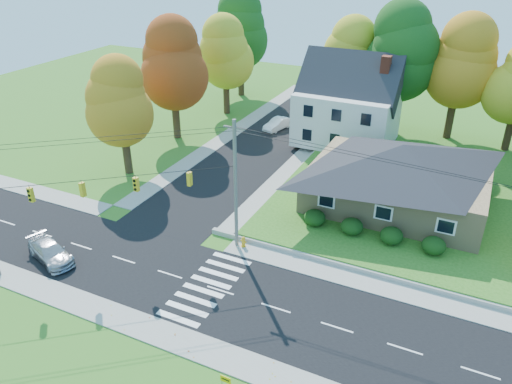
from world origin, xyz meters
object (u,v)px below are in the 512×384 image
silver_sedan (50,252)px  white_car (278,124)px  fire_hydrant (243,242)px  ranch_house (399,174)px

silver_sedan → white_car: white_car is taller
fire_hydrant → ranch_house: bearing=50.3°
silver_sedan → white_car: (4.02, 31.51, 0.00)m
ranch_house → white_car: 21.42m
ranch_house → silver_sedan: (-20.64, -18.26, -2.58)m
ranch_house → white_car: (-16.62, 13.26, -2.57)m
white_car → fire_hydrant: white_car is taller
silver_sedan → white_car: 31.77m
ranch_house → silver_sedan: ranch_house is taller
ranch_house → white_car: ranch_house is taller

